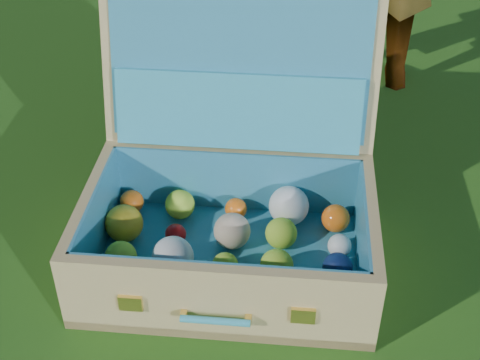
% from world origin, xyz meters
% --- Properties ---
extents(ground, '(60.00, 60.00, 0.00)m').
position_xyz_m(ground, '(0.00, 0.00, 0.00)').
color(ground, '#215114').
rests_on(ground, ground).
extents(suitcase, '(0.77, 0.71, 0.62)m').
position_xyz_m(suitcase, '(0.13, 0.08, 0.18)').
color(suitcase, tan).
rests_on(suitcase, ground).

